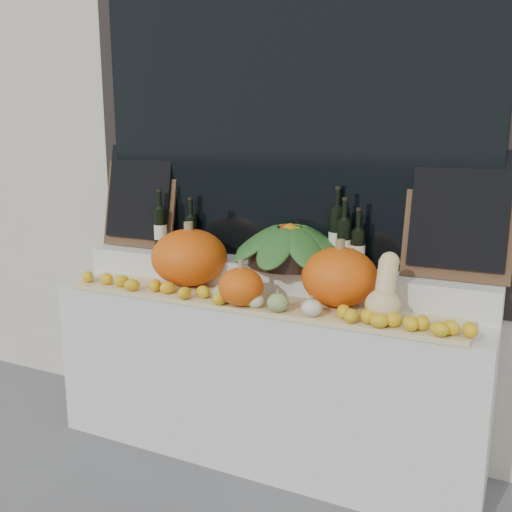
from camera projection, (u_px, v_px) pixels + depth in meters
storefront_facade at (315, 41)px, 3.32m from camera, size 7.00×0.94×4.50m
display_sill at (262, 377)px, 3.07m from camera, size 2.30×0.55×0.88m
rear_tier at (274, 277)px, 3.09m from camera, size 2.30×0.25×0.16m
straw_bedding at (252, 302)px, 2.86m from camera, size 2.10×0.32×0.02m
pumpkin_left at (189, 257)px, 3.11m from camera, size 0.54×0.54×0.31m
pumpkin_right at (339, 277)px, 2.74m from camera, size 0.42×0.42×0.28m
pumpkin_center at (241, 287)px, 2.75m from camera, size 0.24×0.24×0.19m
butternut_squash at (385, 294)px, 2.54m from camera, size 0.16×0.21×0.30m
decorative_gourds at (257, 298)px, 2.72m from camera, size 0.57×0.13×0.15m
lemon_heap at (242, 299)px, 2.76m from camera, size 2.20×0.16×0.06m
produce_bowl at (290, 245)px, 3.00m from camera, size 0.67×0.67×0.23m
wine_bottle_far_left at (161, 229)px, 3.34m from camera, size 0.08×0.08×0.37m
wine_bottle_near_left at (191, 234)px, 3.31m from camera, size 0.08×0.08×0.32m
wine_bottle_tall at (337, 237)px, 2.94m from camera, size 0.08×0.08×0.42m
wine_bottle_near_right at (344, 245)px, 2.86m from camera, size 0.08×0.08×0.37m
wine_bottle_far_right at (357, 250)px, 2.84m from camera, size 0.08×0.08×0.33m
chalkboard_left at (140, 194)px, 3.45m from camera, size 0.50×0.15×0.61m
chalkboard_right at (459, 213)px, 2.67m from camera, size 0.50×0.15×0.61m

